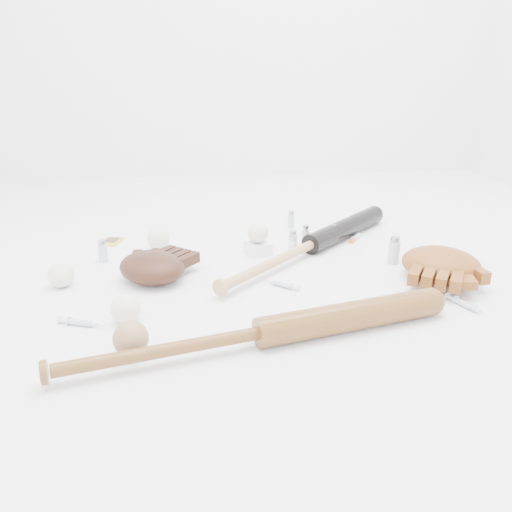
{
  "coord_description": "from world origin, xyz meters",
  "views": [
    {
      "loc": [
        -0.18,
        -1.46,
        0.62
      ],
      "look_at": [
        -0.02,
        -0.01,
        0.06
      ],
      "focal_mm": 35.0,
      "sensor_mm": 36.0,
      "label": 1
    }
  ],
  "objects": [
    {
      "name": "bat_dark",
      "position": [
        0.2,
        0.14,
        0.04
      ],
      "size": [
        0.76,
        0.75,
        0.07
      ],
      "primitive_type": null,
      "rotation": [
        0.0,
        0.0,
        0.78
      ],
      "color": "black",
      "rests_on": "ground"
    },
    {
      "name": "bat_wood",
      "position": [
        -0.05,
        -0.45,
        0.04
      ],
      "size": [
        1.0,
        0.31,
        0.07
      ],
      "primitive_type": null,
      "rotation": [
        0.0,
        0.0,
        0.24
      ],
      "color": "brown",
      "rests_on": "ground"
    },
    {
      "name": "glove_dark",
      "position": [
        -0.34,
        -0.03,
        0.05
      ],
      "size": [
        0.36,
        0.36,
        0.09
      ],
      "primitive_type": null,
      "rotation": [
        0.0,
        0.0,
        -0.7
      ],
      "color": "black",
      "rests_on": "ground"
    },
    {
      "name": "glove_tan",
      "position": [
        0.54,
        -0.12,
        0.05
      ],
      "size": [
        0.39,
        0.39,
        0.1
      ],
      "primitive_type": null,
      "rotation": [
        0.0,
        0.0,
        2.58
      ],
      "color": "brown",
      "rests_on": "ground"
    },
    {
      "name": "trading_card",
      "position": [
        -0.52,
        0.34,
        0.0
      ],
      "size": [
        0.09,
        0.11,
        0.01
      ],
      "primitive_type": "cube",
      "rotation": [
        0.0,
        0.0,
        -0.24
      ],
      "color": "gold",
      "rests_on": "ground"
    },
    {
      "name": "pedestal",
      "position": [
        0.01,
        0.16,
        0.02
      ],
      "size": [
        0.1,
        0.1,
        0.04
      ],
      "primitive_type": "cube",
      "rotation": [
        0.0,
        0.0,
        0.32
      ],
      "color": "white",
      "rests_on": "ground"
    },
    {
      "name": "baseball_on_pedestal",
      "position": [
        0.01,
        0.16,
        0.08
      ],
      "size": [
        0.07,
        0.07,
        0.07
      ],
      "primitive_type": "sphere",
      "color": "silver",
      "rests_on": "pedestal"
    },
    {
      "name": "baseball_left",
      "position": [
        -0.6,
        -0.05,
        0.04
      ],
      "size": [
        0.07,
        0.07,
        0.07
      ],
      "primitive_type": "sphere",
      "color": "silver",
      "rests_on": "ground"
    },
    {
      "name": "baseball_upper",
      "position": [
        -0.34,
        0.25,
        0.04
      ],
      "size": [
        0.08,
        0.08,
        0.08
      ],
      "primitive_type": "sphere",
      "color": "silver",
      "rests_on": "ground"
    },
    {
      "name": "baseball_mid",
      "position": [
        -0.38,
        -0.29,
        0.04
      ],
      "size": [
        0.08,
        0.08,
        0.08
      ],
      "primitive_type": "sphere",
      "color": "silver",
      "rests_on": "ground"
    },
    {
      "name": "baseball_aged",
      "position": [
        -0.35,
        -0.45,
        0.04
      ],
      "size": [
        0.08,
        0.08,
        0.08
      ],
      "primitive_type": "sphere",
      "color": "#966F48",
      "rests_on": "ground"
    },
    {
      "name": "syringe_0",
      "position": [
        -0.5,
        -0.3,
        0.01
      ],
      "size": [
        0.14,
        0.07,
        0.02
      ],
      "primitive_type": null,
      "rotation": [
        0.0,
        0.0,
        -0.34
      ],
      "color": "#ADBCC6",
      "rests_on": "ground"
    },
    {
      "name": "syringe_1",
      "position": [
        0.05,
        -0.12,
        0.01
      ],
      "size": [
        0.12,
        0.1,
        0.02
      ],
      "primitive_type": null,
      "rotation": [
        0.0,
        0.0,
        2.47
      ],
      "color": "#ADBCC6",
      "rests_on": "ground"
    },
    {
      "name": "syringe_2",
      "position": [
        0.4,
        0.28,
        0.01
      ],
      "size": [
        0.1,
        0.13,
        0.02
      ],
      "primitive_type": null,
      "rotation": [
        0.0,
        0.0,
        0.97
      ],
      "color": "#ADBCC6",
      "rests_on": "ground"
    },
    {
      "name": "syringe_3",
      "position": [
        0.52,
        -0.31,
        0.01
      ],
      "size": [
        0.08,
        0.15,
        0.02
      ],
      "primitive_type": null,
      "rotation": [
        0.0,
        0.0,
        -1.18
      ],
      "color": "#ADBCC6",
      "rests_on": "ground"
    },
    {
      "name": "vial_0",
      "position": [
        0.29,
        0.24,
        0.04
      ],
      "size": [
        0.03,
        0.03,
        0.07
      ],
      "primitive_type": "cylinder",
      "color": "#B4BEC6",
      "rests_on": "ground"
    },
    {
      "name": "vial_1",
      "position": [
        0.19,
        0.24,
        0.04
      ],
      "size": [
        0.03,
        0.03,
        0.07
      ],
      "primitive_type": "cylinder",
      "color": "#B4BEC6",
      "rests_on": "ground"
    },
    {
      "name": "vial_2",
      "position": [
        0.13,
        0.17,
        0.04
      ],
      "size": [
        0.03,
        0.03,
        0.08
      ],
      "primitive_type": "cylinder",
      "color": "#B4BEC6",
      "rests_on": "ground"
    },
    {
      "name": "vial_3",
      "position": [
        0.45,
        0.03,
        0.05
      ],
      "size": [
        0.04,
        0.04,
        0.09
      ],
      "primitive_type": "cylinder",
      "color": "#B4BEC6",
      "rests_on": "ground"
    },
    {
      "name": "vial_4",
      "position": [
        -0.51,
        0.14,
        0.04
      ],
      "size": [
        0.03,
        0.03,
        0.08
      ],
      "primitive_type": "cylinder",
      "color": "#B4BEC6",
      "rests_on": "ground"
    },
    {
      "name": "vial_5",
      "position": [
        0.18,
        0.44,
        0.03
      ],
      "size": [
        0.03,
        0.03,
        0.07
      ],
      "primitive_type": "cylinder",
      "color": "#B4BEC6",
      "rests_on": "ground"
    }
  ]
}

